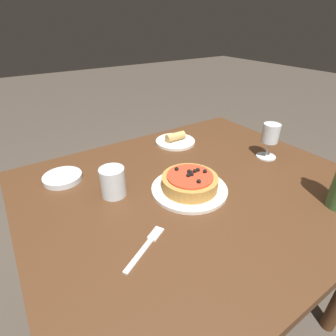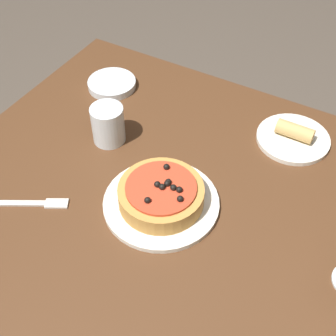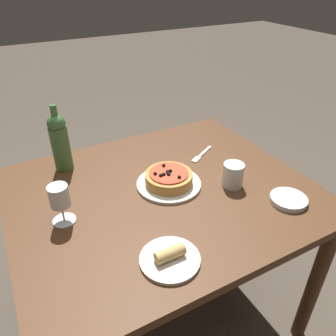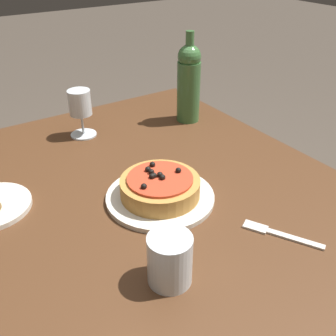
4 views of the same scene
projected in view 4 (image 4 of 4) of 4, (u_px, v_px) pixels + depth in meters
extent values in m
cube|color=#4C2D19|center=(146.00, 199.00, 0.96)|extent=(1.14, 0.95, 0.03)
cylinder|color=#4C2D19|center=(171.00, 181.00, 1.72)|extent=(0.06, 0.06, 0.72)
cylinder|color=silver|center=(160.00, 197.00, 0.93)|extent=(0.26, 0.26, 0.01)
cylinder|color=#BC843D|center=(160.00, 187.00, 0.91)|extent=(0.19, 0.19, 0.04)
cylinder|color=red|center=(160.00, 179.00, 0.90)|extent=(0.15, 0.15, 0.01)
sphere|color=black|center=(148.00, 169.00, 0.92)|extent=(0.01, 0.01, 0.01)
sphere|color=black|center=(160.00, 175.00, 0.90)|extent=(0.01, 0.01, 0.01)
sphere|color=black|center=(144.00, 186.00, 0.86)|extent=(0.01, 0.01, 0.01)
sphere|color=black|center=(162.00, 177.00, 0.89)|extent=(0.01, 0.01, 0.01)
sphere|color=black|center=(151.00, 172.00, 0.91)|extent=(0.01, 0.01, 0.01)
sphere|color=black|center=(152.00, 176.00, 0.90)|extent=(0.01, 0.01, 0.01)
sphere|color=black|center=(154.00, 176.00, 0.90)|extent=(0.01, 0.01, 0.01)
sphere|color=black|center=(152.00, 164.00, 0.94)|extent=(0.01, 0.01, 0.01)
sphere|color=black|center=(178.00, 170.00, 0.92)|extent=(0.01, 0.01, 0.01)
cylinder|color=silver|center=(85.00, 134.00, 1.22)|extent=(0.08, 0.08, 0.00)
cylinder|color=silver|center=(83.00, 124.00, 1.20)|extent=(0.01, 0.01, 0.07)
cylinder|color=silver|center=(81.00, 102.00, 1.17)|extent=(0.07, 0.07, 0.08)
cylinder|color=#3D6B38|center=(188.00, 92.00, 1.27)|extent=(0.08, 0.08, 0.19)
sphere|color=#3D6B38|center=(189.00, 57.00, 1.21)|extent=(0.07, 0.07, 0.07)
cylinder|color=#3D6B38|center=(190.00, 41.00, 1.19)|extent=(0.03, 0.03, 0.06)
cylinder|color=silver|center=(170.00, 259.00, 0.69)|extent=(0.08, 0.08, 0.10)
cube|color=beige|center=(295.00, 239.00, 0.81)|extent=(0.11, 0.07, 0.00)
cube|color=beige|center=(255.00, 227.00, 0.84)|extent=(0.06, 0.05, 0.00)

